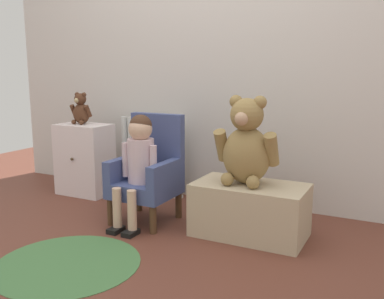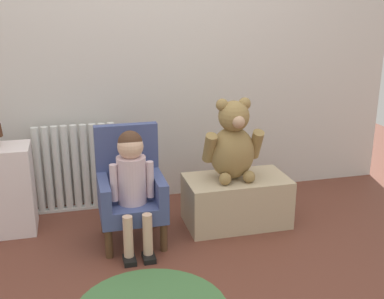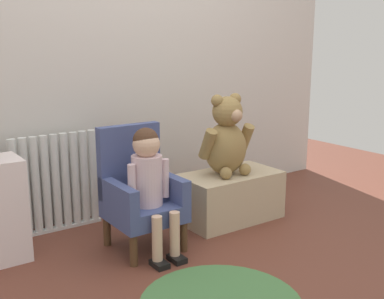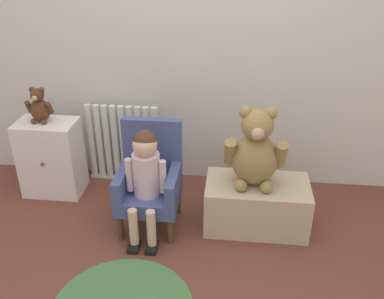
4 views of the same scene
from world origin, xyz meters
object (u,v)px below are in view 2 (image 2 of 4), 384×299
Objects in this scene: child_figure at (132,174)px; radiator at (76,169)px; low_bench at (236,201)px; large_teddy_bear at (233,144)px; child_armchair at (130,189)px.

radiator is at bearing 116.37° from child_figure.
radiator is 0.93× the size of low_bench.
child_figure is (0.31, -0.62, 0.15)m from radiator.
child_figure is 0.68m from large_teddy_bear.
large_teddy_bear is (-0.03, 0.01, 0.39)m from low_bench.
low_bench is (0.69, 0.03, -0.16)m from child_armchair.
radiator is 1.10m from large_teddy_bear.
child_armchair is 0.98× the size of child_figure.
child_figure reaches higher than radiator.
large_teddy_bear reaches higher than radiator.
large_teddy_bear is (0.66, 0.15, 0.09)m from child_figure.
radiator reaches higher than low_bench.
large_teddy_bear is (0.97, -0.47, 0.24)m from radiator.
radiator is 0.59m from child_armchair.
child_armchair is (0.31, -0.51, 0.02)m from radiator.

